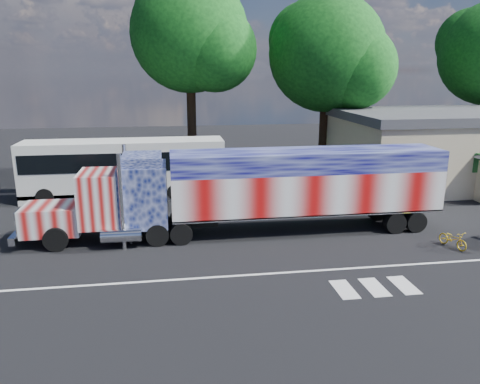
{
  "coord_description": "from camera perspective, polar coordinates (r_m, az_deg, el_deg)",
  "views": [
    {
      "loc": [
        -3.52,
        -20.15,
        8.01
      ],
      "look_at": [
        0.0,
        3.0,
        1.9
      ],
      "focal_mm": 35.0,
      "sensor_mm": 36.0,
      "label": 1
    }
  ],
  "objects": [
    {
      "name": "coach_bus",
      "position": [
        31.03,
        -13.86,
        2.87
      ],
      "size": [
        12.69,
        2.95,
        3.69
      ],
      "color": "white",
      "rests_on": "ground"
    },
    {
      "name": "semi_truck",
      "position": [
        23.29,
        2.0,
        0.42
      ],
      "size": [
        20.93,
        3.31,
        4.46
      ],
      "color": "black",
      "rests_on": "ground"
    },
    {
      "name": "lane_markings",
      "position": [
        18.97,
        8.35,
        -10.51
      ],
      "size": [
        30.0,
        2.67,
        0.01
      ],
      "color": "silver",
      "rests_on": "ground"
    },
    {
      "name": "tree_n_mid",
      "position": [
        37.07,
        -5.93,
        18.59
      ],
      "size": [
        9.26,
        8.82,
        15.11
      ],
      "color": "black",
      "rests_on": "ground"
    },
    {
      "name": "woman",
      "position": [
        22.77,
        -13.63,
        -4.13
      ],
      "size": [
        0.72,
        0.58,
        1.7
      ],
      "primitive_type": "imported",
      "rotation": [
        0.0,
        0.0,
        0.31
      ],
      "color": "slate",
      "rests_on": "ground"
    },
    {
      "name": "tree_ne_a",
      "position": [
        38.29,
        10.79,
        16.18
      ],
      "size": [
        9.45,
        9.0,
        13.77
      ],
      "color": "black",
      "rests_on": "ground"
    },
    {
      "name": "ground",
      "position": [
        21.97,
        1.19,
        -6.76
      ],
      "size": [
        100.0,
        100.0,
        0.0
      ],
      "primitive_type": "plane",
      "color": "black"
    },
    {
      "name": "bicycle",
      "position": [
        23.97,
        24.52,
        -5.23
      ],
      "size": [
        0.96,
        1.66,
        0.82
      ],
      "primitive_type": "imported",
      "rotation": [
        0.0,
        0.0,
        0.28
      ],
      "color": "gold",
      "rests_on": "ground"
    }
  ]
}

